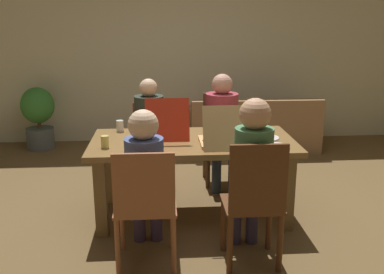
% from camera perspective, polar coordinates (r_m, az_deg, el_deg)
% --- Properties ---
extents(ground_plane, '(20.00, 20.00, 0.00)m').
position_cam_1_polar(ground_plane, '(4.25, 0.10, -10.06)').
color(ground_plane, brown).
extents(back_wall, '(7.22, 0.12, 2.85)m').
position_cam_1_polar(back_wall, '(6.58, -1.70, 11.95)').
color(back_wall, beige).
rests_on(back_wall, ground).
extents(dining_table, '(1.84, 0.92, 0.74)m').
position_cam_1_polar(dining_table, '(4.02, 0.10, -1.94)').
color(dining_table, brown).
rests_on(dining_table, ground).
extents(chair_0, '(0.39, 0.40, 0.99)m').
position_cam_1_polar(chair_0, '(4.96, 3.69, 0.02)').
color(chair_0, brown).
rests_on(chair_0, ground).
extents(person_0, '(0.36, 0.54, 1.23)m').
position_cam_1_polar(person_0, '(4.78, 3.95, 2.16)').
color(person_0, '#2C384B').
rests_on(person_0, ground).
extents(chair_1, '(0.43, 0.39, 0.99)m').
position_cam_1_polar(chair_1, '(3.25, 8.09, -8.30)').
color(chair_1, '#552F18').
rests_on(chair_1, ground).
extents(person_1, '(0.28, 0.47, 1.28)m').
position_cam_1_polar(person_1, '(3.29, 7.74, -3.80)').
color(person_1, '#352D49').
rests_on(person_1, ground).
extents(chair_2, '(0.45, 0.45, 0.94)m').
position_cam_1_polar(chair_2, '(3.21, -6.12, -8.42)').
color(chair_2, '#975835').
rests_on(chair_2, ground).
extents(person_2, '(0.28, 0.53, 1.20)m').
position_cam_1_polar(person_2, '(3.31, -6.11, -4.57)').
color(person_2, '#402F4E').
rests_on(person_2, ground).
extents(chair_3, '(0.39, 0.45, 0.90)m').
position_cam_1_polar(chair_3, '(4.89, -5.47, -0.46)').
color(chair_3, '#B32F1C').
rests_on(chair_3, ground).
extents(person_3, '(0.31, 0.53, 1.19)m').
position_cam_1_polar(person_3, '(4.69, -5.57, 1.44)').
color(person_3, '#3E2B4E').
rests_on(person_3, ground).
extents(pizza_box_0, '(0.38, 0.51, 0.40)m').
position_cam_1_polar(pizza_box_0, '(4.06, -3.25, 0.68)').
color(pizza_box_0, red).
rests_on(pizza_box_0, dining_table).
extents(pizza_box_1, '(0.38, 0.54, 0.38)m').
position_cam_1_polar(pizza_box_1, '(3.83, 3.95, -0.26)').
color(pizza_box_1, tan).
rests_on(pizza_box_1, dining_table).
extents(plate_0, '(0.24, 0.24, 0.01)m').
position_cam_1_polar(plate_0, '(3.82, 10.85, -1.24)').
color(plate_0, white).
rests_on(plate_0, dining_table).
extents(plate_1, '(0.26, 0.26, 0.03)m').
position_cam_1_polar(plate_1, '(4.08, 9.46, -0.04)').
color(plate_1, white).
rests_on(plate_1, dining_table).
extents(drinking_glass_0, '(0.07, 0.07, 0.13)m').
position_cam_1_polar(drinking_glass_0, '(4.32, 5.16, 1.75)').
color(drinking_glass_0, '#B3472E').
rests_on(drinking_glass_0, dining_table).
extents(drinking_glass_1, '(0.07, 0.07, 0.11)m').
position_cam_1_polar(drinking_glass_1, '(3.80, -11.25, -0.61)').
color(drinking_glass_1, '#DECC66').
rests_on(drinking_glass_1, dining_table).
extents(drinking_glass_2, '(0.07, 0.07, 0.11)m').
position_cam_1_polar(drinking_glass_2, '(4.32, -9.34, 1.43)').
color(drinking_glass_2, silver).
rests_on(drinking_glass_2, dining_table).
extents(couch, '(1.77, 0.83, 0.76)m').
position_cam_1_polar(couch, '(6.25, 7.87, 0.85)').
color(couch, '#916B47').
rests_on(couch, ground).
extents(potted_plant, '(0.46, 0.46, 0.88)m').
position_cam_1_polar(potted_plant, '(6.53, -19.33, 2.70)').
color(potted_plant, '#545D5D').
rests_on(potted_plant, ground).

